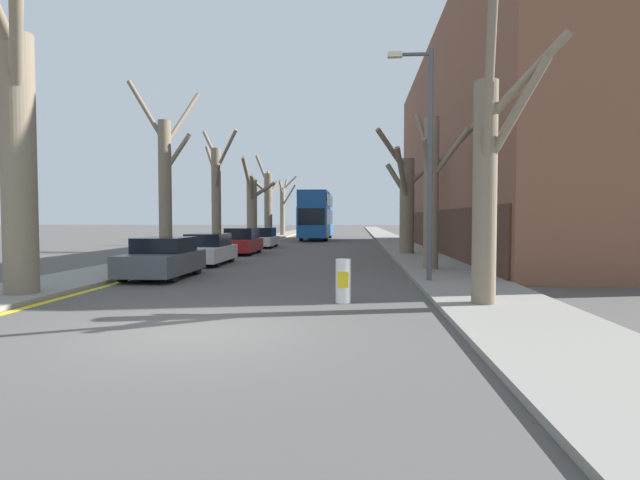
{
  "coord_description": "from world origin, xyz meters",
  "views": [
    {
      "loc": [
        2.95,
        -8.64,
        2.03
      ],
      "look_at": [
        -0.2,
        33.96,
        0.2
      ],
      "focal_mm": 28.0,
      "sensor_mm": 36.0,
      "label": 1
    }
  ],
  "objects_px": {
    "street_tree_right_1": "(433,186)",
    "parked_car_2": "(241,242)",
    "street_tree_left_2": "(216,193)",
    "parked_car_1": "(207,250)",
    "lamp_post": "(427,153)",
    "street_tree_right_0": "(489,176)",
    "parked_car_0": "(163,259)",
    "street_tree_right_2": "(406,200)",
    "parked_car_3": "(262,238)",
    "street_tree_left_0": "(14,141)",
    "street_tree_left_1": "(166,182)",
    "traffic_bollard": "(343,281)",
    "street_tree_left_4": "(267,201)",
    "double_decker_bus": "(317,213)",
    "street_tree_left_3": "(252,207)",
    "street_tree_left_5": "(283,207)"
  },
  "relations": [
    {
      "from": "street_tree_right_1",
      "to": "parked_car_2",
      "type": "bearing_deg",
      "value": 136.74
    },
    {
      "from": "street_tree_left_2",
      "to": "parked_car_1",
      "type": "height_order",
      "value": "street_tree_left_2"
    },
    {
      "from": "lamp_post",
      "to": "street_tree_right_0",
      "type": "bearing_deg",
      "value": -79.61
    },
    {
      "from": "street_tree_right_0",
      "to": "parked_car_0",
      "type": "relative_size",
      "value": 1.65
    },
    {
      "from": "street_tree_right_2",
      "to": "parked_car_3",
      "type": "distance_m",
      "value": 11.79
    },
    {
      "from": "parked_car_2",
      "to": "parked_car_0",
      "type": "bearing_deg",
      "value": -90.0
    },
    {
      "from": "lamp_post",
      "to": "street_tree_right_1",
      "type": "bearing_deg",
      "value": 78.48
    },
    {
      "from": "street_tree_left_0",
      "to": "street_tree_right_1",
      "type": "relative_size",
      "value": 1.46
    },
    {
      "from": "street_tree_left_1",
      "to": "street_tree_right_0",
      "type": "relative_size",
      "value": 1.29
    },
    {
      "from": "traffic_bollard",
      "to": "street_tree_left_4",
      "type": "bearing_deg",
      "value": 102.98
    },
    {
      "from": "street_tree_right_1",
      "to": "street_tree_left_0",
      "type": "bearing_deg",
      "value": -147.76
    },
    {
      "from": "street_tree_right_1",
      "to": "parked_car_3",
      "type": "bearing_deg",
      "value": 121.82
    },
    {
      "from": "street_tree_right_1",
      "to": "double_decker_bus",
      "type": "xyz_separation_m",
      "value": [
        -6.79,
        29.14,
        -0.71
      ]
    },
    {
      "from": "traffic_bollard",
      "to": "parked_car_0",
      "type": "bearing_deg",
      "value": 143.78
    },
    {
      "from": "street_tree_left_4",
      "to": "parked_car_3",
      "type": "bearing_deg",
      "value": -81.26
    },
    {
      "from": "street_tree_right_2",
      "to": "parked_car_2",
      "type": "distance_m",
      "value": 9.66
    },
    {
      "from": "parked_car_3",
      "to": "parked_car_2",
      "type": "bearing_deg",
      "value": -90.0
    },
    {
      "from": "street_tree_right_2",
      "to": "parked_car_0",
      "type": "height_order",
      "value": "street_tree_right_2"
    },
    {
      "from": "street_tree_left_2",
      "to": "street_tree_right_0",
      "type": "height_order",
      "value": "street_tree_left_2"
    },
    {
      "from": "street_tree_left_2",
      "to": "lamp_post",
      "type": "relative_size",
      "value": 1.08
    },
    {
      "from": "parked_car_2",
      "to": "traffic_bollard",
      "type": "height_order",
      "value": "parked_car_2"
    },
    {
      "from": "street_tree_left_3",
      "to": "street_tree_right_1",
      "type": "height_order",
      "value": "street_tree_left_3"
    },
    {
      "from": "street_tree_left_0",
      "to": "street_tree_left_2",
      "type": "distance_m",
      "value": 18.71
    },
    {
      "from": "street_tree_left_4",
      "to": "lamp_post",
      "type": "relative_size",
      "value": 1.16
    },
    {
      "from": "street_tree_left_4",
      "to": "parked_car_1",
      "type": "height_order",
      "value": "street_tree_left_4"
    },
    {
      "from": "street_tree_left_4",
      "to": "street_tree_left_0",
      "type": "bearing_deg",
      "value": -89.7
    },
    {
      "from": "street_tree_left_5",
      "to": "parked_car_3",
      "type": "relative_size",
      "value": 1.78
    },
    {
      "from": "street_tree_right_0",
      "to": "street_tree_right_2",
      "type": "height_order",
      "value": "street_tree_right_2"
    },
    {
      "from": "street_tree_left_1",
      "to": "parked_car_0",
      "type": "xyz_separation_m",
      "value": [
        2.02,
        -5.51,
        -3.02
      ]
    },
    {
      "from": "street_tree_left_0",
      "to": "parked_car_2",
      "type": "xyz_separation_m",
      "value": [
        1.99,
        16.23,
        -3.3
      ]
    },
    {
      "from": "street_tree_left_0",
      "to": "street_tree_left_3",
      "type": "xyz_separation_m",
      "value": [
        0.09,
        28.23,
        -0.99
      ]
    },
    {
      "from": "street_tree_right_0",
      "to": "street_tree_left_4",
      "type": "bearing_deg",
      "value": 107.4
    },
    {
      "from": "street_tree_left_3",
      "to": "street_tree_left_4",
      "type": "relative_size",
      "value": 0.82
    },
    {
      "from": "street_tree_left_1",
      "to": "parked_car_1",
      "type": "bearing_deg",
      "value": -11.39
    },
    {
      "from": "parked_car_1",
      "to": "street_tree_left_2",
      "type": "bearing_deg",
      "value": 103.39
    },
    {
      "from": "street_tree_left_0",
      "to": "parked_car_2",
      "type": "distance_m",
      "value": 16.68
    },
    {
      "from": "street_tree_right_1",
      "to": "parked_car_0",
      "type": "height_order",
      "value": "street_tree_right_1"
    },
    {
      "from": "parked_car_1",
      "to": "street_tree_left_1",
      "type": "bearing_deg",
      "value": 168.61
    },
    {
      "from": "street_tree_left_2",
      "to": "lamp_post",
      "type": "bearing_deg",
      "value": -54.07
    },
    {
      "from": "lamp_post",
      "to": "traffic_bollard",
      "type": "relative_size",
      "value": 6.82
    },
    {
      "from": "street_tree_left_4",
      "to": "street_tree_right_2",
      "type": "height_order",
      "value": "street_tree_left_4"
    },
    {
      "from": "street_tree_left_5",
      "to": "street_tree_right_2",
      "type": "height_order",
      "value": "street_tree_left_5"
    },
    {
      "from": "street_tree_left_5",
      "to": "traffic_bollard",
      "type": "relative_size",
      "value": 6.74
    },
    {
      "from": "street_tree_left_1",
      "to": "double_decker_bus",
      "type": "xyz_separation_m",
      "value": [
        4.76,
        26.34,
        -1.11
      ]
    },
    {
      "from": "street_tree_right_1",
      "to": "street_tree_left_4",
      "type": "bearing_deg",
      "value": 111.62
    },
    {
      "from": "street_tree_left_4",
      "to": "parked_car_2",
      "type": "height_order",
      "value": "street_tree_left_4"
    },
    {
      "from": "street_tree_left_1",
      "to": "parked_car_3",
      "type": "height_order",
      "value": "street_tree_left_1"
    },
    {
      "from": "street_tree_left_0",
      "to": "lamp_post",
      "type": "distance_m",
      "value": 11.36
    },
    {
      "from": "street_tree_left_2",
      "to": "double_decker_bus",
      "type": "xyz_separation_m",
      "value": [
        4.89,
        17.7,
        -1.08
      ]
    },
    {
      "from": "double_decker_bus",
      "to": "parked_car_0",
      "type": "height_order",
      "value": "double_decker_bus"
    }
  ]
}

